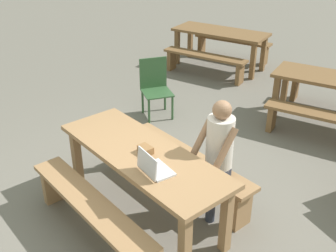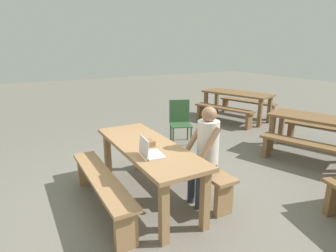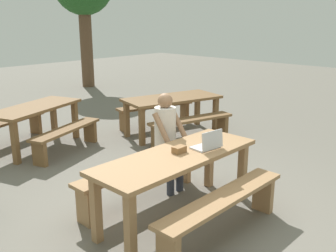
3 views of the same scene
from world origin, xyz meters
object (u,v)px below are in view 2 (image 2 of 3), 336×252
(plastic_chair, at_px, (180,121))
(picnic_table_front, at_px, (147,153))
(laptop, at_px, (150,151))
(picnic_table_distant, at_px, (318,124))
(person_seated, at_px, (205,149))
(small_pouch, at_px, (150,143))
(picnic_table_rear, at_px, (237,97))

(plastic_chair, bearing_deg, picnic_table_front, -109.66)
(laptop, relative_size, picnic_table_distant, 0.19)
(picnic_table_front, distance_m, person_seated, 0.76)
(picnic_table_front, distance_m, laptop, 0.43)
(picnic_table_front, height_order, person_seated, person_seated)
(small_pouch, bearing_deg, picnic_table_distant, 88.49)
(picnic_table_front, height_order, picnic_table_rear, picnic_table_front)
(picnic_table_front, xyz_separation_m, laptop, (0.37, -0.14, 0.17))
(picnic_table_distant, bearing_deg, laptop, -105.55)
(person_seated, relative_size, picnic_table_rear, 0.64)
(picnic_table_rear, bearing_deg, picnic_table_distant, -29.05)
(plastic_chair, height_order, picnic_table_distant, plastic_chair)
(picnic_table_front, distance_m, plastic_chair, 2.46)
(picnic_table_front, relative_size, laptop, 6.01)
(small_pouch, bearing_deg, plastic_chair, 138.99)
(picnic_table_distant, bearing_deg, picnic_table_rear, 148.87)
(laptop, distance_m, plastic_chair, 2.84)
(laptop, relative_size, picnic_table_rear, 0.17)
(laptop, relative_size, person_seated, 0.26)
(small_pouch, distance_m, picnic_table_distant, 3.45)
(picnic_table_rear, xyz_separation_m, picnic_table_distant, (2.84, -0.60, -0.03))
(plastic_chair, relative_size, picnic_table_distant, 0.49)
(plastic_chair, xyz_separation_m, picnic_table_rear, (-0.89, 2.42, 0.18))
(laptop, relative_size, plastic_chair, 0.38)
(laptop, height_order, picnic_table_distant, laptop)
(laptop, bearing_deg, small_pouch, -18.60)
(laptop, xyz_separation_m, small_pouch, (-0.32, 0.16, -0.02))
(small_pouch, relative_size, picnic_table_distant, 0.08)
(picnic_table_rear, bearing_deg, picnic_table_front, -73.40)
(person_seated, xyz_separation_m, picnic_table_rear, (-3.18, 3.46, -0.11))
(plastic_chair, bearing_deg, laptop, -106.84)
(picnic_table_front, height_order, small_pouch, small_pouch)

